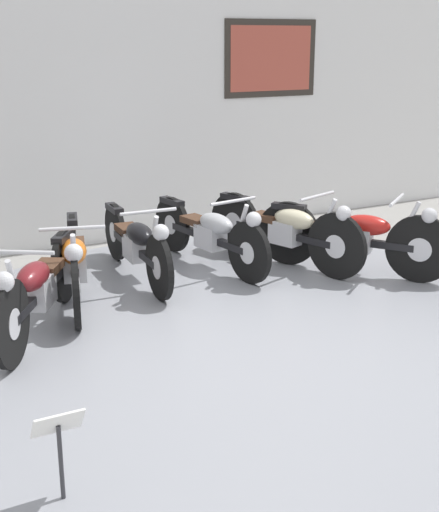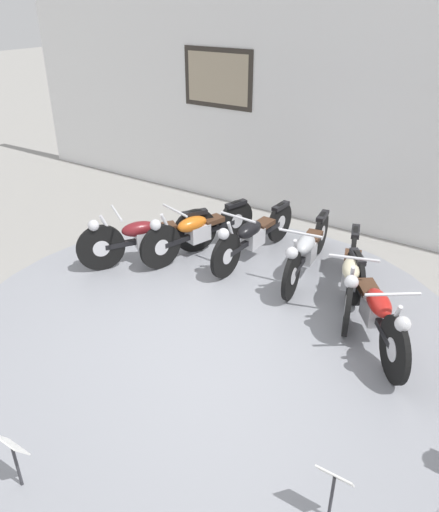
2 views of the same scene
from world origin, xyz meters
name	(u,v)px [view 1 (image 1 of 2)]	position (x,y,z in m)	size (l,w,h in m)	color
ground_plane	(257,350)	(0.00, 0.00, 0.00)	(60.00, 60.00, 0.00)	gray
display_platform	(258,339)	(0.00, 0.00, 0.10)	(5.77, 5.77, 0.20)	gray
back_wall	(96,78)	(0.00, 3.82, 2.02)	(14.00, 0.22, 4.04)	white
motorcycle_maroon	(38,286)	(-1.59, 0.76, 0.59)	(1.12, 1.72, 0.80)	black
motorcycle_orange	(74,260)	(-1.12, 1.31, 0.58)	(0.68, 1.92, 0.79)	black
motorcycle_black	(137,242)	(-0.40, 1.63, 0.57)	(0.54, 1.96, 0.78)	black
motorcycle_silver	(211,232)	(0.41, 1.63, 0.58)	(0.54, 1.95, 0.78)	black
motorcycle_cream	(286,228)	(1.12, 1.32, 0.60)	(0.74, 1.93, 0.81)	black
motorcycle_red	(356,235)	(1.59, 0.76, 0.60)	(1.24, 1.66, 0.81)	black
info_placard_front_left	(59,435)	(-2.06, -1.47, 0.57)	(0.26, 0.11, 0.51)	#333338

